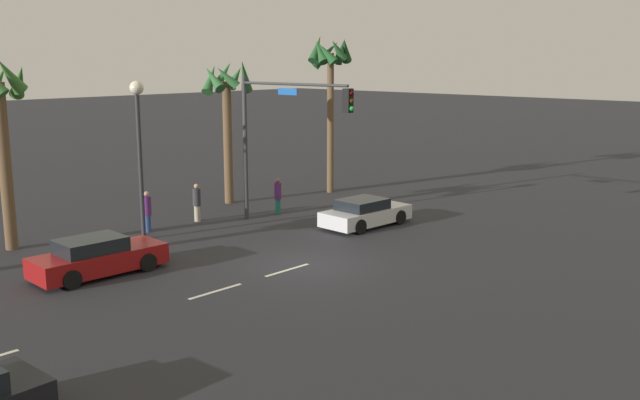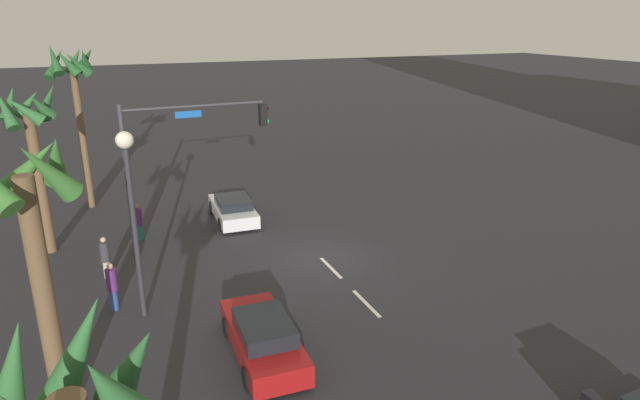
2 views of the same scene
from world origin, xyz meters
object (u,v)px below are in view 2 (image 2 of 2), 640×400
at_px(palm_tree_1, 73,80).
at_px(palm_tree_2, 32,224).
at_px(traffic_signal, 177,150).
at_px(pedestrian_0, 105,257).
at_px(pedestrian_1, 139,221).
at_px(pedestrian_2, 112,286).
at_px(streetlamp, 130,192).
at_px(palm_tree_3, 31,131).
at_px(car_0, 263,337).
at_px(car_2, 233,209).

bearing_deg(palm_tree_1, palm_tree_2, 177.20).
bearing_deg(traffic_signal, pedestrian_0, 120.60).
bearing_deg(pedestrian_1, traffic_signal, -131.84).
height_order(traffic_signal, pedestrian_2, traffic_signal).
relative_size(streetlamp, palm_tree_3, 0.87).
xyz_separation_m(pedestrian_0, palm_tree_3, (3.70, 2.21, 4.46)).
height_order(pedestrian_0, pedestrian_1, pedestrian_1).
distance_m(palm_tree_1, palm_tree_2, 17.55).
height_order(car_0, palm_tree_2, palm_tree_2).
relative_size(pedestrian_0, palm_tree_2, 0.23).
xyz_separation_m(streetlamp, pedestrian_0, (3.52, 1.05, -3.58)).
distance_m(streetlamp, palm_tree_1, 13.32).
height_order(car_2, palm_tree_3, palm_tree_3).
bearing_deg(palm_tree_3, traffic_signal, -107.09).
xyz_separation_m(traffic_signal, palm_tree_3, (1.71, 5.57, 0.90)).
distance_m(pedestrian_1, pedestrian_2, 6.47).
xyz_separation_m(streetlamp, pedestrian_1, (7.11, -0.52, -3.57)).
bearing_deg(car_0, streetlamp, 38.93).
height_order(streetlamp, palm_tree_2, palm_tree_2).
distance_m(pedestrian_2, palm_tree_1, 13.57).
distance_m(car_0, streetlamp, 6.29).
bearing_deg(pedestrian_0, traffic_signal, -59.40).
xyz_separation_m(car_2, pedestrian_0, (-4.52, 6.19, 0.32)).
xyz_separation_m(car_0, streetlamp, (3.87, 3.12, 3.86)).
xyz_separation_m(pedestrian_0, palm_tree_1, (9.51, 0.49, 5.86)).
distance_m(car_2, pedestrian_0, 7.67).
bearing_deg(pedestrian_2, car_0, -139.13).
distance_m(car_2, traffic_signal, 5.43).
xyz_separation_m(traffic_signal, pedestrian_2, (-4.71, 3.23, -3.54)).
height_order(car_0, palm_tree_3, palm_tree_3).
xyz_separation_m(traffic_signal, pedestrian_1, (1.60, 1.79, -3.55)).
bearing_deg(palm_tree_2, streetlamp, -28.34).
height_order(car_2, pedestrian_2, pedestrian_2).
xyz_separation_m(car_2, pedestrian_1, (-0.93, 4.62, 0.33)).
bearing_deg(car_2, pedestrian_1, 101.41).
height_order(palm_tree_1, palm_tree_3, palm_tree_1).
distance_m(streetlamp, pedestrian_2, 3.76).
bearing_deg(streetlamp, car_2, -32.60).
xyz_separation_m(pedestrian_1, palm_tree_1, (5.92, 2.06, 5.85)).
bearing_deg(pedestrian_0, streetlamp, -163.47).
xyz_separation_m(car_2, palm_tree_3, (-0.83, 8.40, 4.79)).
height_order(streetlamp, palm_tree_1, palm_tree_1).
distance_m(car_0, palm_tree_1, 18.58).
relative_size(streetlamp, palm_tree_2, 0.86).
distance_m(pedestrian_2, palm_tree_2, 6.98).
bearing_deg(traffic_signal, pedestrian_2, 145.54).
relative_size(car_0, traffic_signal, 0.70).
bearing_deg(palm_tree_2, palm_tree_1, -2.80).
relative_size(traffic_signal, streetlamp, 1.01).
bearing_deg(car_0, palm_tree_3, 29.91).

